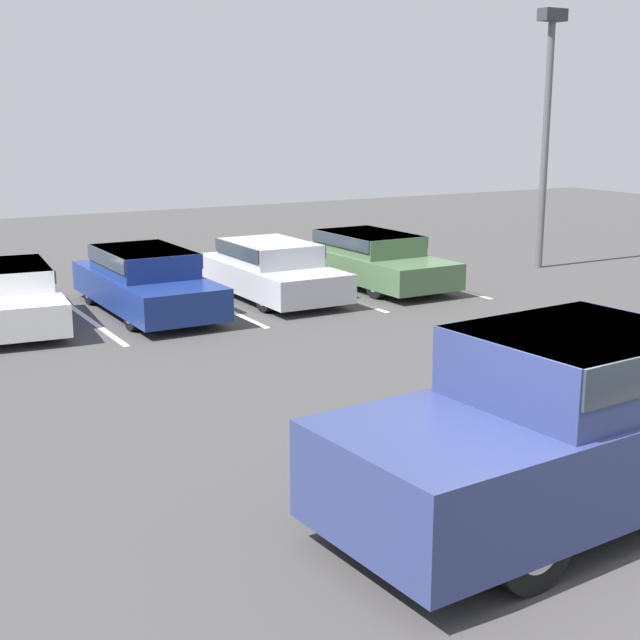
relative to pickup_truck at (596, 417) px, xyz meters
The scene contains 12 objects.
ground_plane 1.28m from the pickup_truck, 142.82° to the right, with size 60.00×60.00×0.00m, color #423F3F.
stall_stripe_c 11.29m from the pickup_truck, 101.36° to the left, with size 0.12×4.99×0.01m, color white.
stall_stripe_d 11.08m from the pickup_truck, 87.42° to the left, with size 0.12×4.99×0.01m, color white.
stall_stripe_e 11.52m from the pickup_truck, 73.77° to the left, with size 0.12×4.99×0.01m, color white.
stall_stripe_f 12.55m from the pickup_truck, 61.76° to the left, with size 0.12×4.99×0.01m, color white.
pickup_truck is the anchor object (origin of this frame).
parked_sedan_b 11.84m from the pickup_truck, 108.16° to the left, with size 2.21×4.52×1.16m.
parked_sedan_c 11.05m from the pickup_truck, 95.22° to the left, with size 1.76×4.67×1.29m.
parked_sedan_d 11.21m from the pickup_truck, 80.55° to the left, with size 1.74×4.24×1.23m.
parked_sedan_e 12.15m from the pickup_truck, 68.06° to the left, with size 1.85×4.82×1.22m.
light_post 15.01m from the pickup_truck, 48.89° to the left, with size 0.70×0.36×6.44m.
wheel_stop_curb 13.93m from the pickup_truck, 86.38° to the left, with size 1.63×0.20×0.14m, color #B7B2A8.
Camera 1 is at (-5.99, -5.53, 3.94)m, focal length 50.00 mm.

